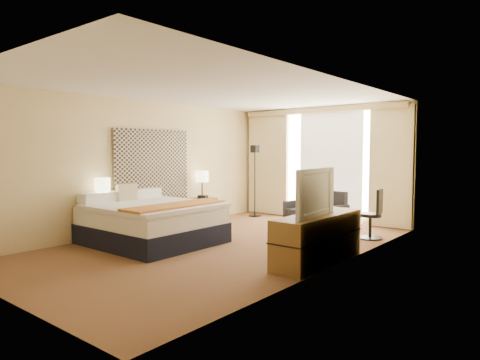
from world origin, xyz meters
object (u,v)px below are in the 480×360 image
Objects in this scene: nightstand_right at (203,210)px; television at (308,192)px; floor_lamp at (255,166)px; desk_chair at (373,217)px; media_dresser at (318,239)px; lamp_left at (102,185)px; loveseat at (316,215)px; lamp_right at (202,177)px; nightstand_left at (105,225)px; bed at (152,222)px.

television is at bearing -24.40° from nightstand_right.
floor_lamp reaches higher than desk_chair.
television reaches higher than media_dresser.
lamp_left is 3.77m from television.
floor_lamp reaches higher than television.
lamp_right reaches higher than loveseat.
loveseat is at bearing 24.71° from lamp_right.
floor_lamp is (0.41, 1.40, 0.95)m from nightstand_right.
nightstand_left is 4.22m from loveseat.
lamp_left reaches higher than bed.
nightstand_right is 0.31× the size of media_dresser.
bed is (0.81, 0.40, 0.09)m from nightstand_left.
media_dresser reaches higher than nightstand_right.
television reaches higher than loveseat.
media_dresser is 1.56× the size of television.
nightstand_left is 0.32× the size of floor_lamp.
floor_lamp is 1.49m from lamp_right.
desk_chair is at bearing 40.72° from nightstand_left.
loveseat is at bearing 21.06° from television.
media_dresser is 0.88× the size of bed.
nightstand_left is 0.31× the size of media_dresser.
floor_lamp is at bearing 73.87° from nightstand_right.
television is (-0.02, -2.31, 0.63)m from desk_chair.
floor_lamp reaches higher than media_dresser.
nightstand_left is 2.50m from nightstand_right.
television is (3.67, 0.87, 0.04)m from lamp_left.
nightstand_right is at bearing -106.13° from floor_lamp.
lamp_right is (-2.29, -1.06, 0.76)m from loveseat.
television is (2.84, 0.44, 0.67)m from bed.
nightstand_right is 0.91× the size of lamp_right.
television is (3.24, -3.06, -0.19)m from floor_lamp.
bed is (0.81, -2.10, 0.09)m from nightstand_right.
media_dresser is 1.97× the size of desk_chair.
bed is at bearing -68.95° from lamp_right.
lamp_right is at bearing 89.45° from lamp_left.
bed is at bearing 26.31° from nightstand_left.
media_dresser is 3.14× the size of lamp_left.
media_dresser is at bearing 15.84° from nightstand_left.
desk_chair reaches higher than loveseat.
nightstand_left is at bearing -90.00° from nightstand_right.
lamp_left is at bearing -111.09° from loveseat.
floor_lamp is 1.90× the size of desk_chair.
loveseat is (2.30, 1.04, -0.02)m from nightstand_right.
lamp_left is at bearing -90.55° from lamp_right.
floor_lamp reaches higher than lamp_left.
nightstand_right is at bearing 111.07° from bed.
desk_chair is (1.37, -0.38, 0.15)m from loveseat.
media_dresser is at bearing 16.13° from lamp_left.
desk_chair reaches higher than nightstand_left.
loveseat reaches higher than nightstand_left.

